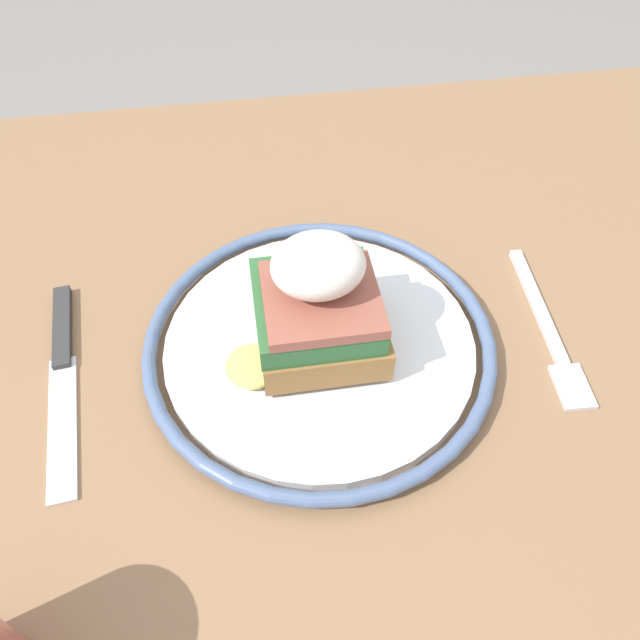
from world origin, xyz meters
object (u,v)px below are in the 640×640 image
Objects in this scene: plate at (320,345)px; fork at (549,332)px; sandwich at (318,306)px; knife at (62,366)px.

plate is 0.17m from fork.
plate is 2.28× the size of sandwich.
sandwich is 0.18m from fork.
sandwich is (0.00, 0.00, 0.04)m from plate.
sandwich is 0.61× the size of knife.
sandwich reaches higher than plate.
knife is (0.35, -0.02, 0.00)m from fork.
knife is at bearing -4.41° from plate.
plate is 1.63× the size of fork.
fork is at bearing 177.26° from sandwich.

